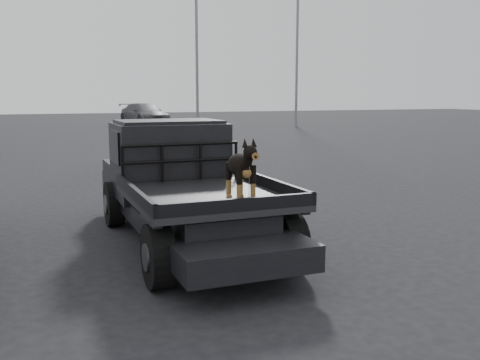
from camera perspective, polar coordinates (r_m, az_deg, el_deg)
name	(u,v)px	position (r m, az deg, el deg)	size (l,w,h in m)	color
ground	(216,271)	(6.85, -2.61, -9.71)	(120.00, 120.00, 0.00)	black
flatbed_ute	(186,213)	(8.01, -5.77, -3.54)	(2.00, 5.40, 0.92)	black
ute_cab	(169,147)	(8.77, -7.60, 3.49)	(1.72, 1.30, 0.88)	black
headache_rack	(182,163)	(8.07, -6.25, 1.85)	(1.80, 0.08, 0.55)	black
dog	(241,170)	(6.54, 0.06, 1.05)	(0.32, 0.60, 0.74)	black
distant_car_b	(144,114)	(40.00, -10.17, 6.93)	(2.21, 5.44, 1.58)	#46464B
floodlight_mid	(196,4)	(35.07, -4.70, 18.20)	(1.08, 0.28, 14.33)	slate
floodlight_far	(298,4)	(38.66, 6.18, 18.18)	(1.08, 0.28, 15.47)	slate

